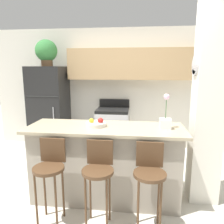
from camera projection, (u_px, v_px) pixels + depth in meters
ground_plane at (106, 197)px, 2.97m from camera, size 14.00×14.00×0.00m
wall_back at (125, 80)px, 4.61m from camera, size 5.60×0.38×2.55m
pillar_right at (208, 105)px, 2.72m from camera, size 0.38×0.32×2.55m
counter_bar at (106, 163)px, 2.87m from camera, size 2.00×0.70×0.99m
refrigerator at (50, 109)px, 4.58m from camera, size 0.70×0.72×1.76m
stove_range at (113, 130)px, 4.57m from camera, size 0.65×0.61×1.07m
bar_stool_left at (50, 169)px, 2.41m from camera, size 0.34×0.34×0.95m
bar_stool_mid at (98, 172)px, 2.35m from camera, size 0.34×0.34×0.95m
bar_stool_right at (150, 175)px, 2.29m from camera, size 0.34×0.34×0.95m
potted_plant_on_fridge at (46, 52)px, 4.35m from camera, size 0.44×0.44×0.53m
orchid_vase at (165, 120)px, 2.68m from camera, size 0.13×0.13×0.43m
fruit_bowl at (96, 124)px, 2.80m from camera, size 0.26×0.26×0.11m
trash_bin at (74, 146)px, 4.41m from camera, size 0.28×0.28×0.38m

